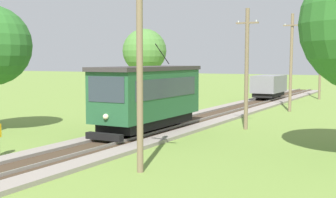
# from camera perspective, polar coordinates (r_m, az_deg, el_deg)

# --- Properties ---
(red_tram) EXTENTS (2.60, 8.54, 4.79)m
(red_tram) POSITION_cam_1_polar(r_m,az_deg,el_deg) (25.73, -2.44, 0.42)
(red_tram) COLOR #235633
(red_tram) RESTS_ON rail_right
(freight_car) EXTENTS (2.40, 5.20, 2.31)m
(freight_car) POSITION_cam_1_polar(r_m,az_deg,el_deg) (48.06, 12.36, 1.59)
(freight_car) COLOR slate
(freight_car) RESTS_ON rail_right
(utility_pole_near_tram) EXTENTS (1.40, 0.25, 8.19)m
(utility_pole_near_tram) POSITION_cam_1_polar(r_m,az_deg,el_deg) (16.94, -3.52, 4.90)
(utility_pole_near_tram) COLOR #7A664C
(utility_pole_near_tram) RESTS_ON ground
(utility_pole_mid) EXTENTS (1.40, 0.31, 7.24)m
(utility_pole_mid) POSITION_cam_1_polar(r_m,az_deg,el_deg) (28.03, 9.69, 3.83)
(utility_pole_mid) COLOR #7A664C
(utility_pole_mid) RESTS_ON ground
(utility_pole_far) EXTENTS (1.40, 0.56, 7.93)m
(utility_pole_far) POSITION_cam_1_polar(r_m,az_deg,el_deg) (38.81, 14.97, 4.50)
(utility_pole_far) COLOR #7A664C
(utility_pole_far) RESTS_ON ground
(utility_pole_distant) EXTENTS (1.40, 0.26, 8.43)m
(utility_pole_distant) POSITION_cam_1_polar(r_m,az_deg,el_deg) (51.56, 18.30, 4.73)
(utility_pole_distant) COLOR #7A664C
(utility_pole_distant) RESTS_ON ground
(tree_left_far) EXTENTS (5.29, 5.29, 7.94)m
(tree_left_far) POSITION_cam_1_polar(r_m,az_deg,el_deg) (55.92, -2.93, 5.96)
(tree_left_far) COLOR #4C3823
(tree_left_far) RESTS_ON ground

